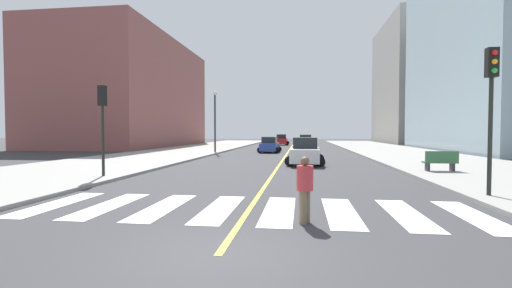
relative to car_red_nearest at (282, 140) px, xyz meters
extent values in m
plane|color=#333335|center=(1.95, -55.32, -0.88)|extent=(220.00, 220.00, 0.00)
cube|color=gray|center=(14.15, -35.32, -0.80)|extent=(10.00, 120.00, 0.15)
cube|color=gray|center=(-10.25, -35.32, -0.80)|extent=(10.00, 120.00, 0.15)
cube|color=silver|center=(-4.35, -51.32, -0.87)|extent=(0.90, 4.00, 0.01)
cube|color=silver|center=(-2.55, -51.32, -0.87)|extent=(0.90, 4.00, 0.01)
cube|color=silver|center=(-0.75, -51.32, -0.87)|extent=(0.90, 4.00, 0.01)
cube|color=silver|center=(1.05, -51.32, -0.87)|extent=(0.90, 4.00, 0.01)
cube|color=silver|center=(2.85, -51.32, -0.87)|extent=(0.90, 4.00, 0.01)
cube|color=silver|center=(4.65, -51.32, -0.87)|extent=(0.90, 4.00, 0.01)
cube|color=silver|center=(6.45, -51.32, -0.87)|extent=(0.90, 4.00, 0.01)
cube|color=silver|center=(8.25, -51.32, -0.87)|extent=(0.90, 4.00, 0.01)
cube|color=yellow|center=(1.95, -15.32, -0.87)|extent=(0.16, 80.00, 0.01)
cube|color=gray|center=(29.21, 14.34, 11.41)|extent=(18.00, 24.00, 24.58)
cube|color=#8B4C48|center=(-24.31, -7.19, 7.56)|extent=(16.00, 32.00, 16.89)
cube|color=red|center=(0.00, 0.06, -0.19)|extent=(1.92, 4.21, 0.90)
cube|color=#1E2328|center=(0.00, -0.19, 0.62)|extent=(1.61, 2.11, 0.76)
cylinder|color=black|center=(0.96, 1.37, -0.54)|extent=(0.68, 0.22, 0.68)
cylinder|color=black|center=(-0.98, 1.36, -0.54)|extent=(0.68, 0.22, 0.68)
cylinder|color=black|center=(0.98, -1.24, -0.54)|extent=(0.68, 0.22, 0.68)
cylinder|color=black|center=(-0.96, -1.25, -0.54)|extent=(0.68, 0.22, 0.68)
cube|color=#2D479E|center=(-0.07, -22.27, -0.23)|extent=(1.96, 4.03, 0.85)
cube|color=#1E2328|center=(-0.08, -22.50, 0.53)|extent=(1.59, 2.04, 0.72)
cylinder|color=black|center=(0.89, -21.08, -0.56)|extent=(0.65, 0.24, 0.64)
cylinder|color=black|center=(-0.93, -21.00, -0.56)|extent=(0.65, 0.24, 0.64)
cylinder|color=black|center=(0.78, -23.53, -0.56)|extent=(0.65, 0.24, 0.64)
cylinder|color=black|center=(-1.04, -23.45, -0.56)|extent=(0.65, 0.24, 0.64)
cube|color=gold|center=(4.05, -9.34, -0.18)|extent=(1.94, 4.27, 0.91)
cube|color=#1E2328|center=(4.05, -9.09, 0.64)|extent=(1.63, 2.13, 0.77)
cylinder|color=black|center=(3.06, -10.67, -0.53)|extent=(0.69, 0.22, 0.69)
cylinder|color=black|center=(5.03, -10.66, -0.53)|extent=(0.69, 0.22, 0.69)
cylinder|color=black|center=(3.06, -8.02, -0.53)|extent=(0.69, 0.22, 0.69)
cylinder|color=black|center=(5.03, -8.02, -0.53)|extent=(0.69, 0.22, 0.69)
cube|color=silver|center=(3.77, -36.73, -0.17)|extent=(2.12, 4.40, 0.93)
cube|color=#1E2328|center=(3.78, -36.47, 0.66)|extent=(1.73, 2.22, 0.78)
cylinder|color=black|center=(2.72, -38.03, -0.53)|extent=(0.71, 0.25, 0.70)
cylinder|color=black|center=(4.71, -38.11, -0.53)|extent=(0.71, 0.25, 0.70)
cylinder|color=black|center=(2.82, -35.35, -0.53)|extent=(0.71, 0.25, 0.70)
cylinder|color=black|center=(4.82, -35.43, -0.53)|extent=(0.71, 0.25, 0.70)
cylinder|color=black|center=(9.94, -48.70, 1.30)|extent=(0.14, 0.14, 4.06)
cube|color=black|center=(9.94, -48.70, 3.83)|extent=(0.36, 0.28, 1.00)
sphere|color=red|center=(9.94, -48.87, 4.13)|extent=(0.18, 0.18, 0.18)
sphere|color=orange|center=(9.94, -48.87, 3.83)|extent=(0.18, 0.18, 0.18)
sphere|color=green|center=(9.94, -48.87, 3.53)|extent=(0.18, 0.18, 0.18)
cylinder|color=black|center=(-6.29, -45.39, 1.01)|extent=(0.14, 0.14, 3.48)
cube|color=black|center=(-6.29, -45.39, 3.25)|extent=(0.36, 0.28, 1.00)
sphere|color=red|center=(-6.29, -45.21, 3.55)|extent=(0.18, 0.18, 0.18)
sphere|color=orange|center=(-6.29, -45.21, 3.25)|extent=(0.18, 0.18, 0.18)
sphere|color=green|center=(-6.29, -45.21, 2.95)|extent=(0.18, 0.18, 0.18)
cube|color=#33603D|center=(11.19, -40.92, -0.25)|extent=(1.83, 0.68, 0.08)
cube|color=#33603D|center=(11.21, -41.16, 0.09)|extent=(1.80, 0.18, 0.60)
cube|color=#2D2D33|center=(10.52, -40.97, -0.51)|extent=(0.13, 0.48, 0.44)
cube|color=#2D2D33|center=(11.86, -40.87, -0.51)|extent=(0.13, 0.48, 0.44)
cylinder|color=brown|center=(3.56, -52.79, -0.45)|extent=(0.19, 0.19, 0.85)
cylinder|color=brown|center=(3.64, -52.63, -0.45)|extent=(0.19, 0.19, 0.85)
cylinder|color=#B23338|center=(3.60, -52.71, 0.29)|extent=(0.42, 0.42, 0.64)
sphere|color=brown|center=(3.60, -52.71, 0.72)|extent=(0.23, 0.23, 0.23)
cylinder|color=#38383D|center=(-5.77, -24.70, 2.36)|extent=(0.20, 0.20, 6.17)
sphere|color=silver|center=(-5.77, -24.70, 5.59)|extent=(0.44, 0.44, 0.44)
camera|label=1|loc=(3.52, -61.73, 1.47)|focal=24.72mm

